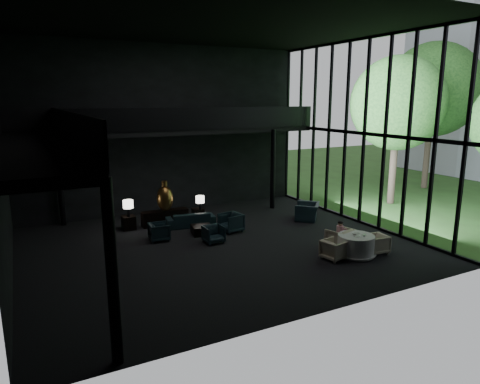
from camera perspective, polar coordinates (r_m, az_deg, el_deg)
name	(u,v)px	position (r m, az deg, el deg)	size (l,w,h in m)	color
floor	(220,246)	(16.41, -2.72, -7.16)	(14.00, 12.00, 0.02)	black
ceiling	(217,23)	(15.68, -3.04, 21.59)	(14.00, 12.00, 0.02)	black
wall_back	(167,130)	(21.13, -9.72, 8.16)	(14.00, 0.04, 8.00)	black
wall_front	(323,162)	(10.42, 11.00, 3.98)	(14.00, 0.04, 8.00)	black
curtain_wall	(364,133)	(19.47, 16.24, 7.50)	(0.20, 12.00, 8.00)	black
mezzanine_left	(35,149)	(14.16, -25.63, 5.15)	(2.00, 12.00, 0.25)	black
mezzanine_back	(194,131)	(20.52, -6.17, 8.14)	(12.00, 2.00, 0.25)	black
railing_left	(69,128)	(14.18, -21.79, 7.93)	(0.06, 12.00, 1.00)	black
railing_back	(202,119)	(19.56, -5.13, 9.72)	(12.00, 0.06, 1.00)	black
column_sw	(112,274)	(9.18, -16.69, -10.44)	(0.24, 0.24, 4.00)	black
column_nw	(60,181)	(20.13, -22.91, 1.41)	(0.24, 0.24, 4.00)	black
column_ne	(273,169)	(21.56, 4.40, 3.02)	(0.24, 0.24, 4.00)	black
tree_near	(398,104)	(23.71, 20.31, 11.00)	(4.80, 4.80, 7.65)	#382D23
tree_far	(433,90)	(28.81, 24.33, 12.29)	(5.60, 5.60, 8.80)	#382D23
console	(165,217)	(19.26, -9.97, -3.36)	(2.06, 0.47, 0.66)	black
bronze_urn	(165,198)	(18.95, -9.98, -0.82)	(0.71, 0.71, 1.33)	#A68136
side_table_left	(129,223)	(18.91, -14.63, -3.98)	(0.54, 0.54, 0.59)	black
table_lamp_left	(128,205)	(18.61, -14.69, -1.67)	(0.43, 0.43, 0.71)	black
side_table_right	(198,214)	(19.86, -5.62, -2.95)	(0.48, 0.48, 0.52)	black
table_lamp_right	(200,200)	(19.42, -5.35, -1.07)	(0.39, 0.39, 0.66)	black
sofa	(190,217)	(18.86, -6.62, -3.30)	(2.15, 0.63, 0.84)	#213D4A
lounge_armchair_west	(159,231)	(17.17, -10.72, -5.12)	(0.75, 0.70, 0.77)	black
lounge_armchair_east	(231,220)	(17.96, -1.22, -3.81)	(0.94, 0.88, 0.96)	#1B383D
lounge_armchair_south	(214,234)	(16.66, -3.55, -5.57)	(0.70, 0.66, 0.72)	#1A3A4C
window_armchair	(307,208)	(19.90, 8.99, -2.06)	(1.33, 0.86, 1.16)	#142D30
coffee_table	(202,230)	(17.77, -5.11, -5.05)	(0.81, 0.81, 0.36)	black
dining_table	(356,247)	(15.87, 15.17, -7.03)	(1.45, 1.45, 0.75)	white
dining_chair_north	(340,236)	(16.36, 13.18, -5.79)	(0.93, 0.87, 0.95)	#BAB2AC
dining_chair_east	(376,243)	(16.33, 17.70, -6.53)	(0.70, 0.65, 0.72)	beige
dining_chair_west	(334,249)	(15.32, 12.43, -7.40)	(0.73, 0.69, 0.75)	beige
child	(340,228)	(16.47, 13.20, -4.74)	(0.26, 0.26, 0.57)	#EAA8D0
plate_a	(356,236)	(15.63, 15.26, -5.68)	(0.24, 0.24, 0.01)	white
plate_b	(357,233)	(15.96, 15.32, -5.31)	(0.22, 0.22, 0.02)	white
saucer	(363,235)	(15.80, 16.11, -5.54)	(0.14, 0.14, 0.01)	white
coffee_cup	(365,234)	(15.80, 16.29, -5.42)	(0.08, 0.08, 0.06)	white
cereal_bowl	(354,234)	(15.74, 15.02, -5.42)	(0.16, 0.16, 0.08)	white
cream_pot	(364,236)	(15.64, 16.22, -5.62)	(0.06, 0.06, 0.07)	#99999E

